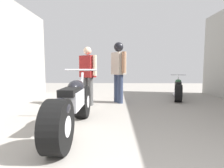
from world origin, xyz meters
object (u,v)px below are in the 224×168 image
Objects in this scene: motorcycle_black_naked at (178,89)px; mechanic_with_helmet at (119,67)px; motorcycle_maroon_cruiser at (72,106)px; mechanic_in_blue at (88,72)px.

motorcycle_black_naked is 2.27m from mechanic_with_helmet.
motorcycle_maroon_cruiser is 4.15m from motorcycle_black_naked.
motorcycle_maroon_cruiser is 2.59m from mechanic_with_helmet.
mechanic_in_blue reaches higher than motorcycle_maroon_cruiser.
motorcycle_black_naked is (2.82, 3.05, -0.09)m from motorcycle_maroon_cruiser.
motorcycle_maroon_cruiser is 1.27× the size of motorcycle_black_naked.
motorcycle_black_naked is 1.06× the size of mechanic_in_blue.
mechanic_in_blue is (-0.09, 2.03, 0.50)m from motorcycle_maroon_cruiser.
motorcycle_maroon_cruiser is 2.09m from mechanic_in_blue.
motorcycle_maroon_cruiser is at bearing -132.73° from motorcycle_black_naked.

